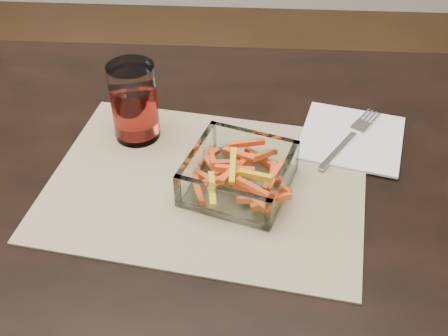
{
  "coord_description": "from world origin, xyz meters",
  "views": [
    {
      "loc": [
        0.16,
        -0.55,
        1.3
      ],
      "look_at": [
        0.12,
        0.04,
        0.78
      ],
      "focal_mm": 45.0,
      "sensor_mm": 36.0,
      "label": 1
    }
  ],
  "objects": [
    {
      "name": "tumbler",
      "position": [
        -0.02,
        0.15,
        0.81
      ],
      "size": [
        0.07,
        0.07,
        0.12
      ],
      "color": "white",
      "rests_on": "placemat"
    },
    {
      "name": "dining_table",
      "position": [
        0.0,
        0.0,
        0.66
      ],
      "size": [
        1.6,
        0.9,
        0.75
      ],
      "color": "black",
      "rests_on": "ground"
    },
    {
      "name": "napkin",
      "position": [
        0.32,
        0.16,
        0.76
      ],
      "size": [
        0.19,
        0.19,
        0.0
      ],
      "primitive_type": "cube",
      "rotation": [
        0.0,
        0.0,
        -0.24
      ],
      "color": "white",
      "rests_on": "placemat"
    },
    {
      "name": "glass_bowl",
      "position": [
        0.14,
        0.04,
        0.78
      ],
      "size": [
        0.17,
        0.17,
        0.05
      ],
      "rotation": [
        0.0,
        0.0,
        -0.31
      ],
      "color": "white",
      "rests_on": "placemat"
    },
    {
      "name": "fork",
      "position": [
        0.32,
        0.16,
        0.76
      ],
      "size": [
        0.11,
        0.16,
        0.0
      ],
      "rotation": [
        0.0,
        0.0,
        -0.58
      ],
      "color": "silver",
      "rests_on": "napkin"
    },
    {
      "name": "placemat",
      "position": [
        0.1,
        0.04,
        0.75
      ],
      "size": [
        0.49,
        0.39,
        0.0
      ],
      "primitive_type": "cube",
      "rotation": [
        0.0,
        0.0,
        -0.15
      ],
      "color": "tan",
      "rests_on": "dining_table"
    }
  ]
}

